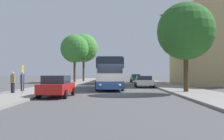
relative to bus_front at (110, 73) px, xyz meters
name	(u,v)px	position (x,y,z in m)	size (l,w,h in m)	color
ground_plane	(112,94)	(0.32, -6.97, -1.71)	(300.00, 300.00, 0.00)	#4C4C4F
sidewalk_left	(28,93)	(-6.68, -6.97, -1.64)	(4.00, 120.00, 0.15)	gray
sidewalk_right	(196,93)	(7.32, -6.97, -1.64)	(4.00, 120.00, 0.15)	gray
bus_front	(110,73)	(0.00, 0.00, 0.00)	(2.97, 12.19, 3.19)	#2D519E
bus_middle	(110,72)	(-0.21, 14.43, 0.10)	(3.16, 12.10, 3.39)	#238942
bus_rear	(112,73)	(-0.19, 29.10, 0.04)	(2.83, 10.87, 3.27)	gray
parked_car_left_curb	(57,86)	(-3.55, -10.17, -0.92)	(2.09, 4.40, 1.54)	red
parked_car_right_near	(144,81)	(4.09, 2.71, -0.98)	(2.21, 4.18, 1.38)	silver
parked_car_right_far	(136,78)	(4.45, 19.96, -0.93)	(1.97, 4.70, 1.50)	#236B38
bus_stop_sign	(23,75)	(-6.69, -8.28, -0.15)	(0.08, 0.45, 2.26)	gray
pedestrian_waiting_near	(22,81)	(-7.52, -5.96, -0.74)	(0.36, 0.36, 1.65)	#23232D
pedestrian_waiting_far	(13,82)	(-7.49, -8.19, -0.73)	(0.36, 0.36, 1.65)	#23232D
tree_left_near	(84,48)	(-5.52, 21.84, 4.85)	(5.47, 5.47, 9.17)	brown
tree_left_far	(75,49)	(-6.63, 17.73, 4.35)	(5.02, 5.02, 8.44)	#513D23
tree_right_near	(186,31)	(6.61, -6.62, 3.54)	(4.88, 4.88, 7.56)	#47331E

